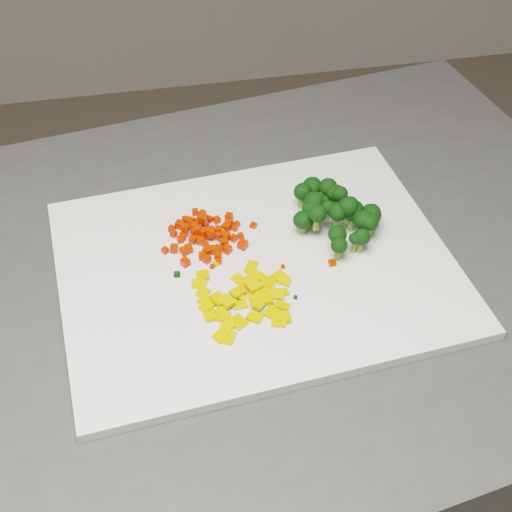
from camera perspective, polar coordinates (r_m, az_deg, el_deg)
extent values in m
cube|color=#3F3F3D|center=(1.16, -1.44, -16.91)|extent=(1.03, 0.80, 0.90)
cube|color=white|center=(0.79, 0.00, -0.82)|extent=(0.46, 0.37, 0.01)
cube|color=red|center=(0.80, -7.29, 0.45)|extent=(0.01, 0.01, 0.01)
cube|color=red|center=(0.82, -4.79, 2.10)|extent=(0.01, 0.01, 0.01)
cube|color=red|center=(0.82, -3.68, 1.74)|extent=(0.01, 0.01, 0.01)
cube|color=red|center=(0.82, -4.70, 2.20)|extent=(0.01, 0.01, 0.01)
cube|color=red|center=(0.83, -6.76, 2.18)|extent=(0.01, 0.01, 0.01)
cube|color=red|center=(0.82, -4.24, 2.96)|extent=(0.01, 0.01, 0.01)
cube|color=red|center=(0.82, -6.61, 1.77)|extent=(0.01, 0.01, 0.01)
cube|color=red|center=(0.80, -3.84, 0.44)|extent=(0.01, 0.01, 0.01)
cube|color=red|center=(0.81, -3.01, 1.65)|extent=(0.01, 0.01, 0.01)
cube|color=red|center=(0.83, -4.12, 2.68)|extent=(0.01, 0.01, 0.01)
cube|color=red|center=(0.81, -4.43, 1.23)|extent=(0.01, 0.01, 0.01)
cube|color=red|center=(0.85, -4.89, 3.51)|extent=(0.01, 0.01, 0.01)
cube|color=red|center=(0.81, -2.57, 1.09)|extent=(0.01, 0.01, 0.01)
cube|color=red|center=(0.81, -3.54, 1.85)|extent=(0.01, 0.01, 0.01)
cube|color=red|center=(0.80, -2.63, 1.04)|extent=(0.01, 0.01, 0.01)
cube|color=red|center=(0.80, -3.56, 0.48)|extent=(0.01, 0.01, 0.01)
cube|color=red|center=(0.83, -5.16, 2.31)|extent=(0.01, 0.01, 0.01)
cube|color=red|center=(0.82, -4.08, 2.09)|extent=(0.01, 0.01, 0.01)
cube|color=red|center=(0.83, -5.32, 2.74)|extent=(0.01, 0.01, 0.01)
cube|color=red|center=(0.79, -3.04, -0.05)|extent=(0.01, 0.01, 0.01)
cube|color=red|center=(0.84, -4.38, 3.28)|extent=(0.01, 0.01, 0.01)
cube|color=red|center=(0.83, -2.10, 2.71)|extent=(0.01, 0.01, 0.01)
cube|color=red|center=(0.81, -1.24, 1.62)|extent=(0.01, 0.01, 0.01)
cube|color=red|center=(0.82, -5.90, 1.56)|extent=(0.01, 0.01, 0.01)
cube|color=red|center=(0.82, -2.39, 2.31)|extent=(0.01, 0.01, 0.01)
cube|color=red|center=(0.78, -5.68, -0.51)|extent=(0.01, 0.01, 0.01)
cube|color=red|center=(0.80, -1.08, 0.90)|extent=(0.01, 0.01, 0.01)
cube|color=red|center=(0.79, -4.32, -0.01)|extent=(0.01, 0.01, 0.01)
cube|color=red|center=(0.81, -3.43, 1.97)|extent=(0.01, 0.01, 0.01)
cube|color=red|center=(0.80, -3.17, 0.30)|extent=(0.01, 0.01, 0.01)
cube|color=red|center=(0.80, -5.41, 0.59)|extent=(0.01, 0.01, 0.01)
cube|color=red|center=(0.80, -3.09, 0.55)|extent=(0.01, 0.01, 0.01)
cube|color=red|center=(0.83, -4.09, 2.75)|extent=(0.01, 0.01, 0.01)
cube|color=red|center=(0.79, -3.97, -0.27)|extent=(0.01, 0.01, 0.01)
cube|color=red|center=(0.81, -5.67, 2.24)|extent=(0.01, 0.01, 0.01)
cube|color=red|center=(0.83, -1.55, 2.56)|extent=(0.01, 0.01, 0.01)
cube|color=red|center=(0.82, -1.70, 2.23)|extent=(0.01, 0.01, 0.01)
cube|color=red|center=(0.85, -4.32, 3.42)|extent=(0.01, 0.01, 0.01)
cube|color=red|center=(0.80, -3.91, 0.39)|extent=(0.01, 0.01, 0.01)
cube|color=red|center=(0.81, -4.08, 1.97)|extent=(0.01, 0.01, 0.01)
cube|color=red|center=(0.79, -3.02, -0.45)|extent=(0.01, 0.01, 0.01)
cube|color=red|center=(0.83, -4.90, 2.42)|extent=(0.01, 0.01, 0.01)
cube|color=red|center=(0.80, -2.31, 0.54)|extent=(0.01, 0.01, 0.01)
cube|color=red|center=(0.81, -4.74, 2.08)|extent=(0.01, 0.01, 0.01)
cube|color=red|center=(0.82, -3.01, 1.67)|extent=(0.01, 0.01, 0.01)
cube|color=red|center=(0.83, -6.11, 2.51)|extent=(0.01, 0.01, 0.01)
cube|color=red|center=(0.80, -3.05, 0.58)|extent=(0.01, 0.01, 0.01)
cube|color=red|center=(0.81, -5.00, 1.97)|extent=(0.01, 0.01, 0.01)
cube|color=red|center=(0.81, -1.79, 1.44)|extent=(0.01, 0.01, 0.01)
cube|color=red|center=(0.83, -2.08, 2.81)|extent=(0.01, 0.01, 0.01)
cube|color=red|center=(0.84, -4.65, 2.82)|extent=(0.01, 0.01, 0.01)
cube|color=red|center=(0.84, -2.18, 3.15)|extent=(0.01, 0.01, 0.01)
cube|color=red|center=(0.81, -3.73, 1.70)|extent=(0.01, 0.01, 0.01)
cube|color=red|center=(0.81, -3.63, 2.01)|extent=(0.01, 0.01, 0.01)
cube|color=red|center=(0.80, -1.03, 0.95)|extent=(0.01, 0.01, 0.01)
cube|color=red|center=(0.80, -6.56, 0.60)|extent=(0.01, 0.01, 0.01)
cube|color=red|center=(0.80, -5.75, 0.39)|extent=(0.01, 0.01, 0.01)
cube|color=red|center=(0.81, -4.26, 1.90)|extent=(0.01, 0.01, 0.01)
cube|color=red|center=(0.82, -4.00, 1.61)|extent=(0.01, 0.01, 0.01)
cube|color=red|center=(0.81, -4.11, 0.97)|extent=(0.01, 0.01, 0.01)
cube|color=red|center=(0.84, -3.70, 2.97)|extent=(0.01, 0.01, 0.01)
cube|color=red|center=(0.84, -5.72, 2.95)|extent=(0.01, 0.01, 0.01)
cube|color=red|center=(0.81, -3.04, 2.11)|extent=(0.01, 0.01, 0.01)
cube|color=red|center=(0.81, -2.47, 1.56)|extent=(0.01, 0.01, 0.01)
cube|color=red|center=(0.81, -5.04, 1.32)|extent=(0.01, 0.01, 0.01)
cube|color=red|center=(0.81, -6.08, 1.32)|extent=(0.01, 0.01, 0.01)
cube|color=red|center=(0.82, -4.57, 1.74)|extent=(0.01, 0.01, 0.01)
cube|color=red|center=(0.84, -3.15, 2.90)|extent=(0.01, 0.01, 0.01)
cube|color=#EAA60C|center=(0.76, 0.95, -2.12)|extent=(0.02, 0.02, 0.01)
cube|color=#EAA60C|center=(0.78, -0.40, -0.88)|extent=(0.02, 0.02, 0.01)
cube|color=#EAA60C|center=(0.74, -1.36, -3.81)|extent=(0.02, 0.02, 0.01)
cube|color=#EAA60C|center=(0.73, 1.33, -4.61)|extent=(0.02, 0.02, 0.00)
cube|color=#EAA60C|center=(0.77, -1.54, -1.79)|extent=(0.02, 0.02, 0.00)
cube|color=#EAA60C|center=(0.71, -2.38, -6.47)|extent=(0.02, 0.02, 0.01)
cube|color=#EAA60C|center=(0.73, -1.43, -5.29)|extent=(0.02, 0.02, 0.01)
cube|color=#EAA60C|center=(0.75, -0.33, -3.27)|extent=(0.01, 0.01, 0.01)
cube|color=#EAA60C|center=(0.73, -3.72, -4.78)|extent=(0.02, 0.02, 0.01)
cube|color=#EAA60C|center=(0.73, -0.10, -4.91)|extent=(0.02, 0.02, 0.00)
cube|color=#EAA60C|center=(0.74, 0.14, -3.82)|extent=(0.02, 0.02, 0.01)
cube|color=#EAA60C|center=(0.74, -3.94, -4.00)|extent=(0.02, 0.02, 0.01)
cube|color=#EAA60C|center=(0.75, -4.00, -3.61)|extent=(0.02, 0.02, 0.00)
cube|color=#EAA60C|center=(0.71, -2.84, -6.39)|extent=(0.02, 0.02, 0.01)
cube|color=#EAA60C|center=(0.77, -0.11, -1.65)|extent=(0.02, 0.02, 0.01)
cube|color=#EAA60C|center=(0.76, -4.58, -2.26)|extent=(0.02, 0.02, 0.01)
cube|color=#EAA60C|center=(0.75, 1.91, -2.96)|extent=(0.02, 0.01, 0.00)
cube|color=#EAA60C|center=(0.75, 1.71, -3.08)|extent=(0.02, 0.02, 0.01)
cube|color=#EAA60C|center=(0.74, -3.00, -3.44)|extent=(0.02, 0.02, 0.01)
cube|color=#EAA60C|center=(0.76, -4.27, -2.91)|extent=(0.02, 0.02, 0.01)
cube|color=#EAA60C|center=(0.77, 1.94, -1.70)|extent=(0.02, 0.02, 0.01)
cube|color=#EAA60C|center=(0.77, -4.28, -1.56)|extent=(0.01, 0.02, 0.01)
cube|color=#EAA60C|center=(0.73, -2.64, -4.85)|extent=(0.02, 0.02, 0.01)
cube|color=#EAA60C|center=(0.76, -0.76, -2.21)|extent=(0.02, 0.02, 0.00)
cube|color=#EAA60C|center=(0.75, -0.22, -2.36)|extent=(0.02, 0.02, 0.01)
cube|color=#EAA60C|center=(0.75, -1.45, -2.90)|extent=(0.02, 0.02, 0.01)
cube|color=#EAA60C|center=(0.73, 1.84, -5.30)|extent=(0.02, 0.02, 0.01)
cube|color=#EAA60C|center=(0.73, 2.09, -4.98)|extent=(0.02, 0.02, 0.01)
cube|color=#EAA60C|center=(0.75, 1.60, -3.01)|extent=(0.02, 0.01, 0.00)
cube|color=#EAA60C|center=(0.74, -2.37, -3.61)|extent=(0.02, 0.02, 0.01)
cube|color=#EAA60C|center=(0.73, -2.73, -4.64)|extent=(0.01, 0.02, 0.01)
cube|color=#EAA60C|center=(0.72, -2.27, -5.61)|extent=(0.02, 0.02, 0.01)
cube|color=#EAA60C|center=(0.76, 2.30, -2.05)|extent=(0.02, 0.02, 0.01)
cube|color=#EAA60C|center=(0.77, -0.35, -1.94)|extent=(0.02, 0.02, 0.01)
cube|color=#EAA60C|center=(0.74, 0.78, -3.59)|extent=(0.02, 0.01, 0.01)
cube|color=#EAA60C|center=(0.74, 2.08, -4.00)|extent=(0.02, 0.02, 0.00)
cube|color=#EAA60C|center=(0.76, -0.77, -2.41)|extent=(0.02, 0.02, 0.01)
cube|color=#EAA60C|center=(0.75, 0.56, -3.02)|extent=(0.02, 0.02, 0.01)
cube|color=#EAA60C|center=(0.73, 2.05, -5.14)|extent=(0.02, 0.02, 0.01)
cube|color=red|center=(0.78, -3.52, -0.85)|extent=(0.01, 0.01, 0.00)
cube|color=black|center=(0.75, 3.18, -3.31)|extent=(0.00, 0.00, 0.00)
cube|color=#EAA60C|center=(0.78, -3.24, -0.61)|extent=(0.01, 0.01, 0.00)
cube|color=red|center=(0.78, 2.16, -0.85)|extent=(0.01, 0.01, 0.00)
cube|color=black|center=(0.75, -1.31, -3.49)|extent=(0.01, 0.01, 0.00)
cube|color=#EAA60C|center=(0.74, -4.11, -4.31)|extent=(0.01, 0.01, 0.00)
cube|color=red|center=(0.83, -0.21, 2.46)|extent=(0.01, 0.01, 0.00)
cube|color=black|center=(0.78, -6.34, -1.46)|extent=(0.01, 0.01, 0.00)
cube|color=red|center=(0.79, 6.10, -0.55)|extent=(0.01, 0.01, 0.01)
cube|color=#EAA60C|center=(0.82, -2.52, 2.17)|extent=(0.01, 0.01, 0.00)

